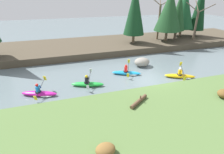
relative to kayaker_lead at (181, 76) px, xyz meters
The scene contains 17 objects.
ground_plane 3.06m from the kayaker_lead, behind, with size 90.00×90.00×0.00m, color slate.
riverbank_near 5.88m from the kayaker_lead, 120.91° to the right, with size 44.00×6.97×0.63m.
riverbank_far 11.66m from the kayaker_lead, 105.01° to the left, with size 44.00×8.52×0.79m.
conifer_tree_left 11.14m from the kayaker_lead, 92.61° to the left, with size 2.78×2.78×7.39m.
conifer_tree_mid_left 11.60m from the kayaker_lead, 65.35° to the left, with size 3.66×3.66×6.74m.
conifer_tree_centre 12.79m from the kayaker_lead, 58.14° to the left, with size 2.25×2.25×6.39m.
conifer_tree_mid_right 14.81m from the kayaker_lead, 54.58° to the left, with size 3.48×3.48×6.61m.
conifer_tree_right 16.14m from the kayaker_lead, 46.22° to the left, with size 2.33×2.33×8.02m.
bare_tree_upstream 12.09m from the kayaker_lead, 70.94° to the left, with size 3.54×3.50×6.42m.
bare_tree_mid_upstream 12.96m from the kayaker_lead, 46.25° to the left, with size 2.93×2.89×5.25m.
shrub_clump_nearest 11.09m from the kayaker_lead, 143.60° to the right, with size 0.89×0.74×0.48m.
kayaker_lead is the anchor object (origin of this frame).
kayaker_middle 4.88m from the kayaker_lead, 154.80° to the left, with size 2.71×1.97×1.20m.
kayaker_trailing 8.45m from the kayaker_lead, behind, with size 2.75×2.02×1.20m.
kayaker_far_back 12.07m from the kayaker_lead, behind, with size 2.74×2.00×1.20m.
boulder_midstream 4.23m from the kayaker_lead, 121.16° to the left, with size 1.63×1.28×0.92m.
driftwood_log 6.77m from the kayaker_lead, 149.81° to the right, with size 1.58×1.19×0.44m.
Camera 1 is at (-7.22, -12.29, 7.03)m, focal length 28.00 mm.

